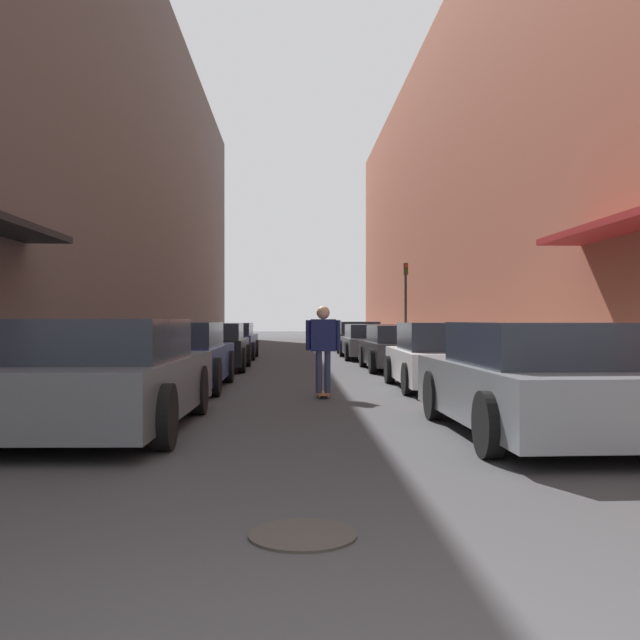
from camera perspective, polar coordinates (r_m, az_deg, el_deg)
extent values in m
plane|color=#38383A|center=(23.23, -1.53, -3.36)|extent=(114.81, 114.81, 0.00)
cube|color=#A3A099|center=(28.74, -10.70, -2.58)|extent=(1.80, 52.19, 0.12)
cube|color=#A3A099|center=(28.84, 7.33, -2.57)|extent=(1.80, 52.19, 0.12)
cube|color=#564C47|center=(29.88, -16.33, 11.59)|extent=(4.00, 52.19, 14.72)
cube|color=brown|center=(29.91, 12.90, 10.29)|extent=(4.00, 52.19, 13.40)
cube|color=maroon|center=(12.71, 22.64, 6.88)|extent=(1.00, 4.80, 0.12)
cube|color=#515459|center=(9.32, -16.31, -5.16)|extent=(1.99, 4.63, 0.69)
cube|color=#232833|center=(9.06, -16.66, -1.52)|extent=(1.70, 2.43, 0.50)
cylinder|color=black|center=(10.94, -19.14, -5.36)|extent=(0.18, 0.71, 0.71)
cylinder|color=black|center=(10.56, -9.62, -5.55)|extent=(0.18, 0.71, 0.71)
cylinder|color=black|center=(7.77, -12.30, -7.59)|extent=(0.18, 0.71, 0.71)
cube|color=navy|center=(14.45, -11.42, -3.38)|extent=(1.93, 4.56, 0.66)
cube|color=#232833|center=(14.20, -11.56, -1.14)|extent=(1.68, 2.38, 0.48)
cylinder|color=black|center=(16.01, -13.87, -3.66)|extent=(0.18, 0.70, 0.70)
cylinder|color=black|center=(15.74, -7.30, -3.72)|extent=(0.18, 0.70, 0.70)
cylinder|color=black|center=(13.27, -16.32, -4.43)|extent=(0.18, 0.70, 0.70)
cylinder|color=black|center=(12.95, -8.38, -4.54)|extent=(0.18, 0.70, 0.70)
cube|color=black|center=(19.83, -8.53, -2.46)|extent=(1.80, 3.92, 0.67)
cube|color=#232833|center=(19.62, -8.59, -0.88)|extent=(1.57, 2.04, 0.43)
cylinder|color=black|center=(21.15, -10.51, -2.80)|extent=(0.18, 0.66, 0.66)
cylinder|color=black|center=(20.97, -5.81, -2.83)|extent=(0.18, 0.66, 0.66)
cylinder|color=black|center=(18.76, -11.57, -3.17)|extent=(0.18, 0.66, 0.66)
cylinder|color=black|center=(18.56, -6.27, -3.20)|extent=(0.18, 0.66, 0.66)
cube|color=navy|center=(25.25, -7.31, -1.93)|extent=(1.86, 3.94, 0.68)
cube|color=#232833|center=(25.04, -7.35, -0.70)|extent=(1.62, 2.06, 0.41)
cylinder|color=black|center=(26.55, -8.99, -2.26)|extent=(0.18, 0.62, 0.62)
cylinder|color=black|center=(26.41, -5.16, -2.27)|extent=(0.18, 0.62, 0.62)
cylinder|color=black|center=(24.15, -9.66, -2.49)|extent=(0.18, 0.62, 0.62)
cylinder|color=black|center=(23.99, -5.45, -2.51)|extent=(0.18, 0.62, 0.62)
cube|color=gray|center=(8.91, 16.56, -5.53)|extent=(1.94, 4.47, 0.67)
cube|color=#232833|center=(8.66, 17.03, -1.83)|extent=(1.67, 2.34, 0.50)
cylinder|color=black|center=(10.01, 9.08, -5.96)|extent=(0.18, 0.68, 0.68)
cylinder|color=black|center=(10.51, 18.80, -5.68)|extent=(0.18, 0.68, 0.68)
cylinder|color=black|center=(7.36, 13.34, -8.15)|extent=(0.18, 0.68, 0.68)
cube|color=silver|center=(14.45, 9.57, -3.58)|extent=(1.78, 3.94, 0.61)
cube|color=#232833|center=(14.23, 9.74, -1.30)|extent=(1.54, 2.06, 0.54)
cylinder|color=black|center=(15.51, 5.59, -3.96)|extent=(0.18, 0.60, 0.60)
cylinder|color=black|center=(15.83, 11.66, -3.88)|extent=(0.18, 0.60, 0.60)
cylinder|color=black|center=(13.12, 7.05, -4.70)|extent=(0.18, 0.60, 0.60)
cylinder|color=black|center=(13.49, 14.15, -4.57)|extent=(0.18, 0.60, 0.60)
cube|color=#232326|center=(19.56, 6.31, -2.62)|extent=(1.84, 4.07, 0.59)
cube|color=#232833|center=(19.34, 6.40, -1.10)|extent=(1.58, 2.13, 0.45)
cylinder|color=black|center=(20.70, 3.46, -2.89)|extent=(0.18, 0.65, 0.65)
cylinder|color=black|center=(20.94, 8.11, -2.85)|extent=(0.18, 0.65, 0.65)
cylinder|color=black|center=(18.22, 4.25, -3.29)|extent=(0.18, 0.65, 0.65)
cylinder|color=black|center=(18.49, 9.51, -3.24)|extent=(0.18, 0.65, 0.65)
cube|color=#515459|center=(25.08, 4.00, -2.05)|extent=(1.85, 4.36, 0.57)
cube|color=#232833|center=(24.85, 4.05, -0.88)|extent=(1.61, 2.28, 0.46)
cylinder|color=black|center=(26.35, 1.76, -2.26)|extent=(0.18, 0.64, 0.64)
cylinder|color=black|center=(26.53, 5.57, -2.24)|extent=(0.18, 0.64, 0.64)
cylinder|color=black|center=(23.67, 2.23, -2.52)|extent=(0.18, 0.64, 0.64)
cylinder|color=black|center=(23.87, 6.46, -2.50)|extent=(0.18, 0.64, 0.64)
cube|color=#232326|center=(30.31, 3.03, -1.63)|extent=(1.84, 4.80, 0.60)
cube|color=#232833|center=(30.06, 3.07, -0.60)|extent=(1.61, 2.50, 0.49)
cylinder|color=black|center=(31.73, 1.18, -1.82)|extent=(0.18, 0.69, 0.69)
cylinder|color=black|center=(31.88, 4.37, -1.81)|extent=(0.18, 0.69, 0.69)
cylinder|color=black|center=(28.77, 1.54, -2.01)|extent=(0.18, 0.69, 0.69)
cylinder|color=black|center=(28.94, 5.06, -2.00)|extent=(0.18, 0.69, 0.69)
cube|color=gray|center=(36.34, 2.10, -1.37)|extent=(1.95, 4.41, 0.55)
cube|color=#232833|center=(36.12, 2.12, -0.59)|extent=(1.70, 2.30, 0.44)
cylinder|color=black|center=(37.65, 0.53, -1.50)|extent=(0.18, 0.71, 0.71)
cylinder|color=black|center=(37.78, 3.35, -1.49)|extent=(0.18, 0.71, 0.71)
cylinder|color=black|center=(34.93, 0.75, -1.62)|extent=(0.18, 0.71, 0.71)
cylinder|color=black|center=(35.08, 3.78, -1.62)|extent=(0.18, 0.71, 0.71)
cube|color=brown|center=(12.76, 0.25, -5.89)|extent=(0.20, 0.78, 0.02)
cylinder|color=beige|center=(13.01, -0.13, -5.94)|extent=(0.03, 0.06, 0.06)
cylinder|color=beige|center=(13.02, 0.54, -5.94)|extent=(0.03, 0.06, 0.06)
cylinder|color=beige|center=(12.52, -0.05, -6.18)|extent=(0.03, 0.06, 0.06)
cylinder|color=beige|center=(12.52, 0.65, -6.18)|extent=(0.03, 0.06, 0.06)
cylinder|color=#2D3351|center=(12.73, -0.10, -4.19)|extent=(0.11, 0.11, 0.74)
cylinder|color=#2D3351|center=(12.73, 0.60, -4.18)|extent=(0.11, 0.11, 0.74)
cube|color=#191E4C|center=(12.70, 0.25, -1.22)|extent=(0.44, 0.20, 0.57)
sphere|color=tan|center=(12.70, 0.25, 0.60)|extent=(0.24, 0.24, 0.24)
cylinder|color=#191E4C|center=(12.69, -0.95, -1.22)|extent=(0.09, 0.09, 0.54)
cylinder|color=#191E4C|center=(12.71, 1.45, -1.22)|extent=(0.09, 0.09, 0.54)
cylinder|color=#332D28|center=(4.76, -1.39, -16.80)|extent=(0.70, 0.70, 0.02)
cylinder|color=#2D2D2D|center=(27.61, 6.87, 0.99)|extent=(0.10, 0.10, 3.43)
cube|color=#332D0F|center=(27.68, 6.87, 4.08)|extent=(0.16, 0.16, 0.45)
sphere|color=red|center=(27.60, 6.90, 4.32)|extent=(0.11, 0.11, 0.11)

